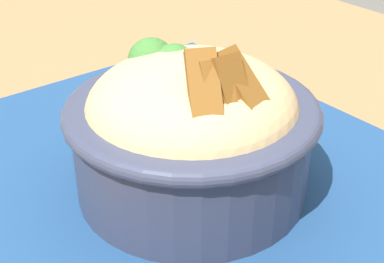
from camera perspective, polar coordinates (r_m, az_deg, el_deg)
name	(u,v)px	position (r m, az deg, el deg)	size (l,w,h in m)	color
table	(191,210)	(0.54, -0.11, -8.09)	(1.05, 0.89, 0.75)	olive
placemat	(193,168)	(0.46, 0.14, -3.79)	(0.44, 0.35, 0.00)	navy
bowl	(192,126)	(0.41, -0.04, 0.52)	(0.19, 0.19, 0.13)	#2D3347
fork	(143,116)	(0.54, -5.03, 1.58)	(0.03, 0.13, 0.00)	silver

